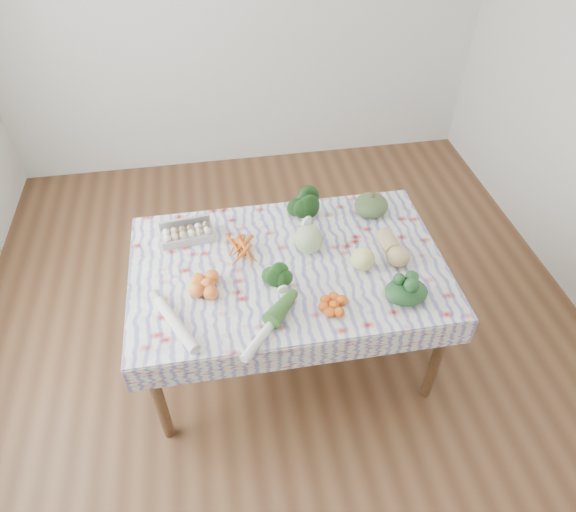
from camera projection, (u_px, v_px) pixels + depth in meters
The scene contains 17 objects.
ground at pixel (288, 350), 3.24m from camera, with size 4.50×4.50×0.00m, color #56341D.
wall_back at pixel (238, 0), 3.89m from camera, with size 4.00×0.04×2.80m, color silver.
dining_table at pixel (288, 275), 2.78m from camera, with size 1.60×1.00×0.75m.
tablecloth at pixel (288, 265), 2.72m from camera, with size 1.66×1.06×0.01m, color white.
egg_carton at pixel (187, 235), 2.83m from camera, with size 0.28×0.11×0.08m, color #AAAAA5.
carrot_bunch at pixel (238, 253), 2.75m from camera, with size 0.21×0.19×0.04m, color #D15D19.
kale_bunch at pixel (302, 212), 2.91m from camera, with size 0.18×0.16×0.16m, color #143310.
kabocha_squash at pixel (371, 205), 2.98m from camera, with size 0.20×0.20×0.13m, color #445930.
cabbage at pixel (308, 239), 2.74m from camera, with size 0.16×0.16×0.16m, color #A1B479.
butternut_squash at pixel (393, 247), 2.73m from camera, with size 0.12×0.25×0.12m, color tan.
orange_cluster at pixel (208, 285), 2.56m from camera, with size 0.23×0.23×0.08m, color orange.
broccoli at pixel (280, 281), 2.56m from camera, with size 0.14×0.14×0.10m, color #1C4916.
mandarin_cluster at pixel (334, 304), 2.48m from camera, with size 0.18×0.18×0.05m, color #FA5F14.
grapefruit at pixel (363, 259), 2.66m from camera, with size 0.12×0.12×0.12m, color #E5DE7A.
spinach_bag at pixel (406, 292), 2.51m from camera, with size 0.22×0.17×0.09m, color #183819.
daikon at pixel (177, 324), 2.39m from camera, with size 0.06×0.06×0.39m, color silver.
leek at pixel (269, 327), 2.38m from camera, with size 0.05×0.05×0.43m, color white.
Camera 1 is at (-0.33, -1.91, 2.66)m, focal length 32.00 mm.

